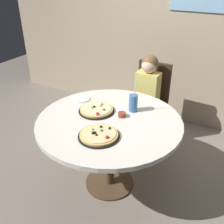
% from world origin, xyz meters
% --- Properties ---
extents(ground_plane, '(8.00, 8.00, 0.00)m').
position_xyz_m(ground_plane, '(0.00, 0.00, 0.00)').
color(ground_plane, slate).
extents(wall_with_window, '(5.20, 0.14, 2.90)m').
position_xyz_m(wall_with_window, '(0.00, 1.63, 1.45)').
color(wall_with_window, tan).
rests_on(wall_with_window, ground_plane).
extents(dining_table, '(1.27, 1.27, 0.75)m').
position_xyz_m(dining_table, '(0.00, 0.00, 0.66)').
color(dining_table, silver).
rests_on(dining_table, ground_plane).
extents(chair_wooden, '(0.41, 0.41, 0.95)m').
position_xyz_m(chair_wooden, '(0.00, 1.00, 0.53)').
color(chair_wooden, '#382619').
rests_on(chair_wooden, ground_plane).
extents(diner_child, '(0.26, 0.41, 1.08)m').
position_xyz_m(diner_child, '(-0.00, 0.82, 0.48)').
color(diner_child, '#3F4766').
rests_on(diner_child, ground_plane).
extents(pizza_veggie, '(0.33, 0.33, 0.05)m').
position_xyz_m(pizza_veggie, '(0.06, -0.27, 0.77)').
color(pizza_veggie, black).
rests_on(pizza_veggie, dining_table).
extents(pizza_cheese, '(0.33, 0.33, 0.05)m').
position_xyz_m(pizza_cheese, '(-0.17, 0.07, 0.77)').
color(pizza_cheese, black).
rests_on(pizza_cheese, dining_table).
extents(soda_cup, '(0.08, 0.08, 0.31)m').
position_xyz_m(soda_cup, '(0.11, 0.24, 0.83)').
color(soda_cup, '#3F72B2').
rests_on(soda_cup, dining_table).
extents(sauce_bowl, '(0.07, 0.07, 0.04)m').
position_xyz_m(sauce_bowl, '(0.07, 0.10, 0.77)').
color(sauce_bowl, brown).
rests_on(sauce_bowl, dining_table).
extents(plate_small, '(0.18, 0.18, 0.01)m').
position_xyz_m(plate_small, '(-0.44, 0.21, 0.76)').
color(plate_small, white).
rests_on(plate_small, dining_table).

